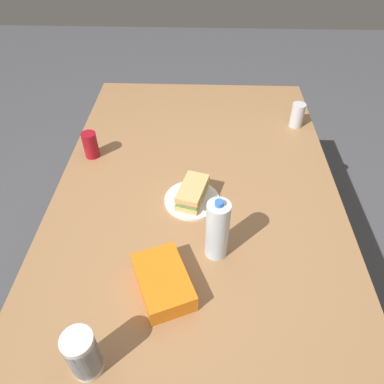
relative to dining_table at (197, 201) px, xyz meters
The scene contains 9 objects.
ground_plane 0.66m from the dining_table, ahead, with size 8.00×8.00×0.00m, color #4C4C51.
dining_table is the anchor object (origin of this frame).
paper_plate 0.11m from the dining_table, 13.12° to the right, with size 0.22×0.22×0.01m, color white.
sandwich 0.15m from the dining_table, 11.86° to the right, with size 0.20×0.13×0.08m.
soda_can_red 0.55m from the dining_table, 113.33° to the right, with size 0.07×0.07×0.12m, color maroon.
chip_bag 0.49m from the dining_table, 11.20° to the right, with size 0.23×0.15×0.07m, color orange.
water_bottle_tall 0.38m from the dining_table, 13.20° to the left, with size 0.08×0.08×0.25m.
plastic_cup_stack 0.79m from the dining_table, 20.76° to the right, with size 0.08×0.08×0.17m.
soda_can_silver 0.71m from the dining_table, 135.35° to the left, with size 0.07×0.07×0.12m, color silver.
Camera 1 is at (1.12, 0.02, 1.77)m, focal length 34.12 mm.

